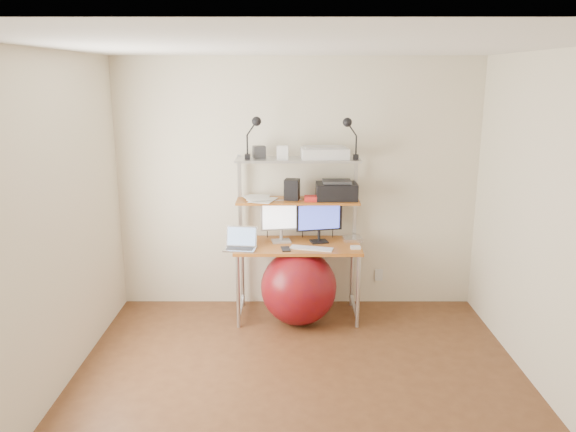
# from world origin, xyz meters

# --- Properties ---
(room) EXTENTS (3.60, 3.60, 3.60)m
(room) POSITION_xyz_m (0.00, 0.00, 1.25)
(room) COLOR brown
(room) RESTS_ON ground
(computer_desk) EXTENTS (1.20, 0.60, 1.57)m
(computer_desk) POSITION_xyz_m (0.00, 1.50, 0.96)
(computer_desk) COLOR #A95E21
(computer_desk) RESTS_ON ground
(desktop) EXTENTS (1.20, 0.60, 0.00)m
(desktop) POSITION_xyz_m (0.00, 1.44, 0.74)
(desktop) COLOR #A95E21
(desktop) RESTS_ON computer_desk
(mid_shelf) EXTENTS (1.18, 0.34, 0.00)m
(mid_shelf) POSITION_xyz_m (0.00, 1.57, 1.15)
(mid_shelf) COLOR #A95E21
(mid_shelf) RESTS_ON computer_desk
(top_shelf) EXTENTS (1.18, 0.34, 0.00)m
(top_shelf) POSITION_xyz_m (0.00, 1.57, 1.55)
(top_shelf) COLOR #B7B7BC
(top_shelf) RESTS_ON computer_desk
(floor) EXTENTS (3.60, 3.60, 0.00)m
(floor) POSITION_xyz_m (0.00, 0.00, 0.00)
(floor) COLOR brown
(floor) RESTS_ON ground
(wall_outlet) EXTENTS (0.08, 0.01, 0.12)m
(wall_outlet) POSITION_xyz_m (0.85, 1.79, 0.30)
(wall_outlet) COLOR silver
(wall_outlet) RESTS_ON room
(monitor_silver) EXTENTS (0.40, 0.17, 0.44)m
(monitor_silver) POSITION_xyz_m (-0.16, 1.54, 0.98)
(monitor_silver) COLOR #AEAEB2
(monitor_silver) RESTS_ON desktop
(monitor_black) EXTENTS (0.45, 0.16, 0.45)m
(monitor_black) POSITION_xyz_m (0.21, 1.52, 0.97)
(monitor_black) COLOR black
(monitor_black) RESTS_ON desktop
(laptop) EXTENTS (0.32, 0.27, 0.26)m
(laptop) POSITION_xyz_m (-0.54, 1.30, 0.78)
(laptop) COLOR silver
(laptop) RESTS_ON desktop
(keyboard) EXTENTS (0.42, 0.21, 0.01)m
(keyboard) POSITION_xyz_m (0.13, 1.29, 0.75)
(keyboard) COLOR silver
(keyboard) RESTS_ON desktop
(mouse) EXTENTS (0.09, 0.06, 0.03)m
(mouse) POSITION_xyz_m (0.54, 1.30, 0.75)
(mouse) COLOR silver
(mouse) RESTS_ON desktop
(mac_mini) EXTENTS (0.20, 0.20, 0.03)m
(mac_mini) POSITION_xyz_m (0.54, 1.57, 0.76)
(mac_mini) COLOR silver
(mac_mini) RESTS_ON desktop
(phone) EXTENTS (0.10, 0.15, 0.01)m
(phone) POSITION_xyz_m (-0.12, 1.27, 0.75)
(phone) COLOR black
(phone) RESTS_ON desktop
(printer) EXTENTS (0.39, 0.27, 0.19)m
(printer) POSITION_xyz_m (0.37, 1.58, 1.24)
(printer) COLOR black
(printer) RESTS_ON mid_shelf
(nas_cube) EXTENTS (0.16, 0.16, 0.20)m
(nas_cube) POSITION_xyz_m (-0.06, 1.57, 1.25)
(nas_cube) COLOR black
(nas_cube) RESTS_ON mid_shelf
(red_box) EXTENTS (0.17, 0.11, 0.05)m
(red_box) POSITION_xyz_m (0.15, 1.51, 1.17)
(red_box) COLOR red
(red_box) RESTS_ON mid_shelf
(scanner) EXTENTS (0.46, 0.32, 0.12)m
(scanner) POSITION_xyz_m (0.25, 1.58, 1.61)
(scanner) COLOR silver
(scanner) RESTS_ON top_shelf
(box_white) EXTENTS (0.11, 0.09, 0.13)m
(box_white) POSITION_xyz_m (-0.14, 1.53, 1.61)
(box_white) COLOR silver
(box_white) RESTS_ON top_shelf
(box_grey) EXTENTS (0.14, 0.14, 0.11)m
(box_grey) POSITION_xyz_m (-0.37, 1.61, 1.61)
(box_grey) COLOR #303033
(box_grey) RESTS_ON top_shelf
(clip_lamp_left) EXTENTS (0.16, 0.09, 0.40)m
(clip_lamp_left) POSITION_xyz_m (-0.40, 1.50, 1.84)
(clip_lamp_left) COLOR black
(clip_lamp_left) RESTS_ON top_shelf
(clip_lamp_right) EXTENTS (0.16, 0.09, 0.39)m
(clip_lamp_right) POSITION_xyz_m (0.47, 1.49, 1.83)
(clip_lamp_right) COLOR black
(clip_lamp_right) RESTS_ON top_shelf
(exercise_ball) EXTENTS (0.72, 0.72, 0.72)m
(exercise_ball) POSITION_xyz_m (0.01, 1.28, 0.36)
(exercise_ball) COLOR maroon
(exercise_ball) RESTS_ON floor
(paper_stack) EXTENTS (0.36, 0.40, 0.02)m
(paper_stack) POSITION_xyz_m (-0.37, 1.57, 1.16)
(paper_stack) COLOR white
(paper_stack) RESTS_ON mid_shelf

